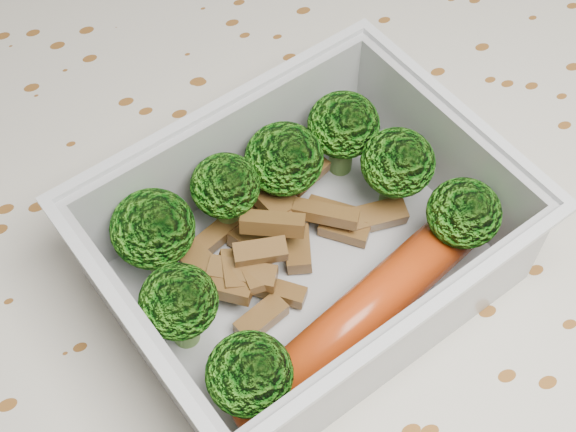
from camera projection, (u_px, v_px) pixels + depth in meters
name	position (u px, v px, depth m)	size (l,w,h in m)	color
dining_table	(286.00, 312.00, 0.51)	(1.40, 0.90, 0.75)	brown
tablecloth	(286.00, 273.00, 0.47)	(1.46, 0.96, 0.19)	beige
lunch_container	(306.00, 253.00, 0.41)	(0.23, 0.20, 0.07)	silver
broccoli_florets	(286.00, 215.00, 0.40)	(0.19, 0.15, 0.05)	#608C3F
meat_pile	(275.00, 240.00, 0.42)	(0.13, 0.09, 0.03)	brown
sausage	(367.00, 310.00, 0.39)	(0.16, 0.08, 0.03)	#B4370E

